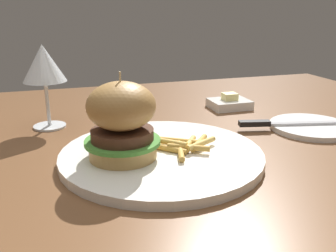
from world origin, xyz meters
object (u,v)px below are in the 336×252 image
object	(u,v)px
wine_glass	(44,66)
table_knife	(286,123)
burger_sandwich	(122,120)
bread_plate	(311,127)
butter_dish	(229,103)
main_plate	(162,155)

from	to	relation	value
wine_glass	table_knife	bearing A→B (deg)	-19.64
burger_sandwich	table_knife	world-z (taller)	burger_sandwich
wine_glass	bread_plate	xyz separation A→B (m)	(0.49, -0.17, -0.12)
butter_dish	wine_glass	bearing A→B (deg)	-176.73
bread_plate	main_plate	bearing A→B (deg)	-170.13
bread_plate	wine_glass	bearing A→B (deg)	161.03
burger_sandwich	butter_dish	size ratio (longest dim) A/B	1.43
main_plate	bread_plate	world-z (taller)	main_plate
main_plate	burger_sandwich	xyz separation A→B (m)	(-0.06, -0.01, 0.06)
main_plate	table_knife	distance (m)	0.28
main_plate	burger_sandwich	size ratio (longest dim) A/B	2.45
burger_sandwich	butter_dish	xyz separation A→B (m)	(0.30, 0.25, -0.06)
main_plate	table_knife	bearing A→B (deg)	13.93
main_plate	table_knife	world-z (taller)	table_knife
wine_glass	bread_plate	bearing A→B (deg)	-18.97
bread_plate	table_knife	xyz separation A→B (m)	(-0.05, 0.01, 0.01)
burger_sandwich	bread_plate	xyz separation A→B (m)	(0.38, 0.06, -0.07)
table_knife	butter_dish	distance (m)	0.18
main_plate	wine_glass	xyz separation A→B (m)	(-0.17, 0.22, 0.12)
burger_sandwich	wine_glass	bearing A→B (deg)	114.48
table_knife	wine_glass	bearing A→B (deg)	160.36
main_plate	wine_glass	size ratio (longest dim) A/B	1.95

